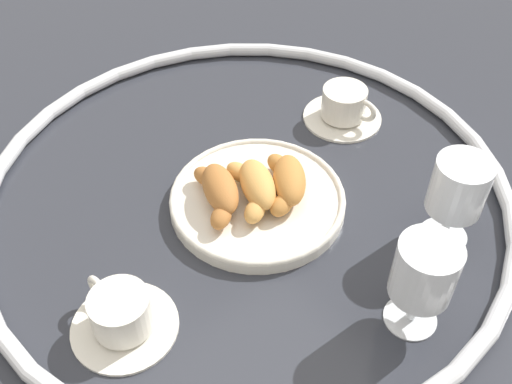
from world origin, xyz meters
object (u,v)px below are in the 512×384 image
(pastry_plate, at_px, (256,200))
(croissant_small, at_px, (254,186))
(croissant_large, at_px, (287,181))
(juice_glass_left, at_px, (424,274))
(coffee_cup_near, at_px, (344,107))
(juice_glass_right, at_px, (458,191))
(coffee_cup_far, at_px, (121,315))
(croissant_extra, at_px, (220,192))

(pastry_plate, height_order, croissant_small, croissant_small)
(croissant_large, xyz_separation_m, juice_glass_left, (-0.26, 0.01, 0.05))
(coffee_cup_near, distance_m, juice_glass_left, 0.42)
(croissant_small, relative_size, juice_glass_right, 0.89)
(coffee_cup_near, distance_m, coffee_cup_far, 0.53)
(croissant_large, relative_size, juice_glass_left, 0.85)
(juice_glass_left, relative_size, juice_glass_right, 1.00)
(croissant_extra, xyz_separation_m, coffee_cup_near, (0.04, -0.30, -0.02))
(pastry_plate, xyz_separation_m, juice_glass_left, (-0.28, -0.03, 0.08))
(coffee_cup_far, height_order, juice_glass_left, juice_glass_left)
(coffee_cup_far, height_order, juice_glass_right, juice_glass_right)
(croissant_extra, bearing_deg, coffee_cup_far, 110.98)
(juice_glass_left, xyz_separation_m, juice_glass_right, (0.06, -0.14, -0.00))
(croissant_small, bearing_deg, coffee_cup_far, 102.97)
(coffee_cup_far, bearing_deg, pastry_plate, -77.44)
(coffee_cup_near, relative_size, juice_glass_left, 0.97)
(croissant_large, xyz_separation_m, croissant_extra, (0.04, 0.09, 0.00))
(pastry_plate, distance_m, croissant_extra, 0.06)
(coffee_cup_near, bearing_deg, juice_glass_right, 164.37)
(croissant_large, height_order, juice_glass_right, juice_glass_right)
(croissant_small, relative_size, juice_glass_left, 0.89)
(coffee_cup_far, bearing_deg, croissant_extra, -69.02)
(pastry_plate, distance_m, croissant_small, 0.03)
(juice_glass_left, bearing_deg, croissant_small, 6.25)
(croissant_small, height_order, coffee_cup_near, croissant_small)
(croissant_large, relative_size, croissant_small, 0.95)
(pastry_plate, height_order, coffee_cup_near, coffee_cup_near)
(juice_glass_left, bearing_deg, coffee_cup_far, 52.83)
(croissant_small, xyz_separation_m, coffee_cup_far, (-0.06, 0.26, -0.02))
(coffee_cup_far, xyz_separation_m, juice_glass_left, (-0.22, -0.29, 0.07))
(croissant_extra, xyz_separation_m, coffee_cup_far, (-0.08, 0.21, -0.02))
(croissant_extra, height_order, coffee_cup_far, croissant_extra)
(pastry_plate, height_order, juice_glass_right, juice_glass_right)
(juice_glass_left, bearing_deg, coffee_cup_near, -32.85)
(croissant_small, bearing_deg, pastry_plate, -114.18)
(pastry_plate, bearing_deg, juice_glass_left, -174.32)
(croissant_small, bearing_deg, juice_glass_right, -141.20)
(pastry_plate, relative_size, croissant_extra, 2.06)
(coffee_cup_far, bearing_deg, croissant_small, -77.03)
(coffee_cup_near, relative_size, coffee_cup_far, 1.00)
(coffee_cup_near, xyz_separation_m, juice_glass_left, (-0.34, 0.22, 0.07))
(pastry_plate, bearing_deg, juice_glass_right, -141.50)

